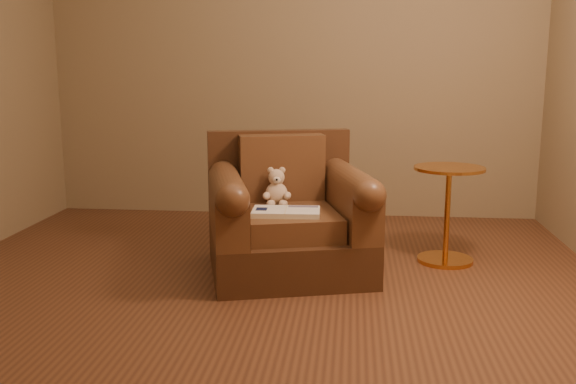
# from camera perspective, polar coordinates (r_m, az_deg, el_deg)

# --- Properties ---
(floor) EXTENTS (4.00, 4.00, 0.00)m
(floor) POSITION_cam_1_polar(r_m,az_deg,el_deg) (3.55, -2.72, -9.18)
(floor) COLOR brown
(floor) RESTS_ON ground
(armchair) EXTENTS (1.11, 1.08, 0.83)m
(armchair) POSITION_cam_1_polar(r_m,az_deg,el_deg) (3.89, -0.03, -2.44)
(armchair) COLOR #442816
(armchair) RESTS_ON floor
(teddy_bear) EXTENTS (0.17, 0.20, 0.24)m
(teddy_bear) POSITION_cam_1_polar(r_m,az_deg,el_deg) (3.92, -1.02, 0.13)
(teddy_bear) COLOR #D2B293
(teddy_bear) RESTS_ON armchair
(guidebook) EXTENTS (0.40, 0.25, 0.03)m
(guidebook) POSITION_cam_1_polar(r_m,az_deg,el_deg) (3.68, -0.19, -1.78)
(guidebook) COLOR beige
(guidebook) RESTS_ON armchair
(side_table) EXTENTS (0.44, 0.44, 0.62)m
(side_table) POSITION_cam_1_polar(r_m,az_deg,el_deg) (4.17, 13.98, -1.68)
(side_table) COLOR #DE8E3D
(side_table) RESTS_ON floor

